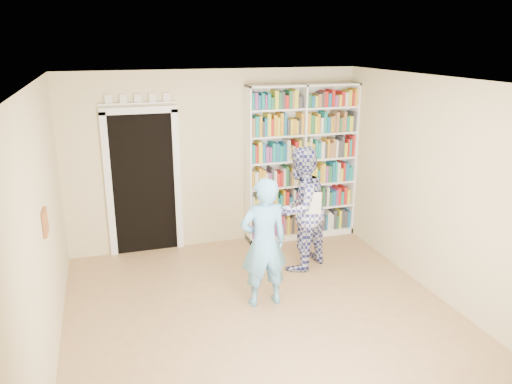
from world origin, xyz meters
TOP-DOWN VIEW (x-y plane):
  - floor at (0.00, 0.00)m, footprint 5.00×5.00m
  - ceiling at (0.00, 0.00)m, footprint 5.00×5.00m
  - wall_back at (0.00, 2.50)m, footprint 4.50×0.00m
  - wall_left at (-2.25, 0.00)m, footprint 0.00×5.00m
  - wall_right at (2.25, 0.00)m, footprint 0.00×5.00m
  - bookshelf at (1.35, 2.34)m, footprint 1.79×0.34m
  - doorway at (-1.10, 2.48)m, footprint 1.10×0.08m
  - wall_art at (-2.23, 0.20)m, footprint 0.03×0.25m
  - man_blue at (0.10, 0.42)m, footprint 0.59×0.39m
  - man_plaid at (0.90, 1.25)m, footprint 1.07×1.00m
  - paper_sheet at (0.97, 0.99)m, footprint 0.21×0.06m

SIDE VIEW (x-z plane):
  - floor at x=0.00m, z-range 0.00..0.00m
  - man_blue at x=0.10m, z-range 0.00..1.60m
  - man_plaid at x=0.90m, z-range 0.00..1.74m
  - paper_sheet at x=0.97m, z-range 0.88..1.18m
  - doorway at x=-1.10m, z-range -0.04..2.39m
  - bookshelf at x=1.35m, z-range 0.01..2.47m
  - wall_back at x=0.00m, z-range -0.90..3.60m
  - wall_left at x=-2.25m, z-range -1.15..3.85m
  - wall_right at x=2.25m, z-range -1.15..3.85m
  - wall_art at x=-2.23m, z-range 1.27..1.52m
  - ceiling at x=0.00m, z-range 2.70..2.70m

